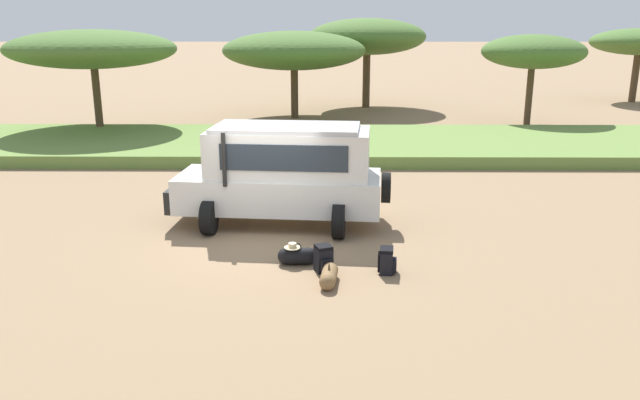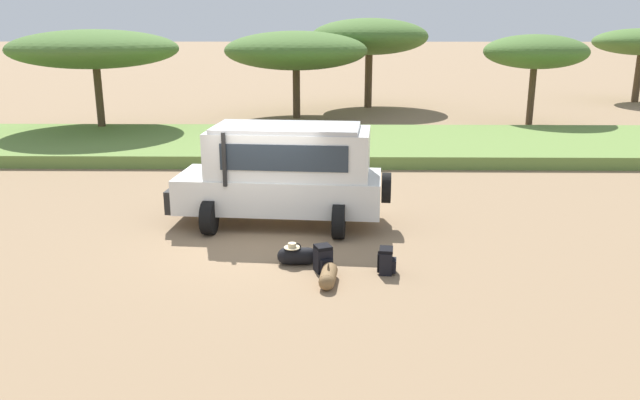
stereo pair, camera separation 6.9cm
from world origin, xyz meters
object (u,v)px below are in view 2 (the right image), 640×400
Objects in this scene: backpack_beside_front_wheel at (323,259)px; acacia_tree_right_mid at (535,52)px; backpack_cluster_center at (387,261)px; acacia_tree_far_left at (95,49)px; duffel_bag_soft_canvas at (328,276)px; acacia_tree_left_mid at (296,51)px; duffel_bag_low_black_case at (297,256)px; safari_vehicle at (284,172)px; acacia_tree_centre_back at (369,37)px.

backpack_beside_front_wheel is 21.52m from acacia_tree_right_mid.
acacia_tree_far_left reaches higher than backpack_cluster_center.
backpack_cluster_center is 1.28m from duffel_bag_soft_canvas.
acacia_tree_left_mid is at bearing 169.28° from acacia_tree_right_mid.
duffel_bag_low_black_case is 0.16× the size of acacia_tree_right_mid.
acacia_tree_left_mid is (8.24, 5.66, -0.29)m from acacia_tree_far_left.
safari_vehicle is at bearing 125.27° from backpack_cluster_center.
backpack_cluster_center is 0.56× the size of duffel_bag_soft_canvas.
acacia_tree_far_left is at bearing 121.81° from duffel_bag_low_black_case.
acacia_tree_far_left is (-8.85, 12.27, 2.43)m from safari_vehicle.
acacia_tree_far_left is at bearing 125.80° from safari_vehicle.
acacia_tree_far_left is at bearing -140.94° from acacia_tree_centre_back.
acacia_tree_left_mid is at bearing 91.93° from safari_vehicle.
backpack_cluster_center is 1.85m from duffel_bag_low_black_case.
safari_vehicle is at bearing 107.64° from backpack_beside_front_wheel.
acacia_tree_left_mid is (-2.84, 21.09, 3.18)m from backpack_cluster_center.
acacia_tree_centre_back is at bearing 81.33° from safari_vehicle.
duffel_bag_soft_canvas is (0.65, -1.00, -0.03)m from duffel_bag_low_black_case.
acacia_tree_right_mid is at bearing -40.73° from acacia_tree_centre_back.
duffel_bag_low_black_case is 0.12× the size of acacia_tree_far_left.
acacia_tree_right_mid is (8.62, 18.92, 3.22)m from backpack_cluster_center.
safari_vehicle is 4.02m from backpack_cluster_center.
safari_vehicle is at bearing -98.67° from acacia_tree_centre_back.
duffel_bag_soft_canvas is at bearing -80.40° from backpack_beside_front_wheel.
safari_vehicle is 22.61m from acacia_tree_centre_back.
acacia_tree_right_mid is at bearing 65.50° from backpack_cluster_center.
acacia_tree_far_left reaches higher than safari_vehicle.
acacia_tree_centre_back is (3.38, 22.19, 2.74)m from safari_vehicle.
duffel_bag_low_black_case is at bearing 122.95° from duffel_bag_soft_canvas.
safari_vehicle is 19.26m from acacia_tree_right_mid.
safari_vehicle is 0.75× the size of acacia_tree_left_mid.
acacia_tree_right_mid reaches higher than duffel_bag_soft_canvas.
acacia_tree_left_mid reaches higher than acacia_tree_right_mid.
duffel_bag_low_black_case is 25.37m from acacia_tree_centre_back.
safari_vehicle reaches higher than duffel_bag_low_black_case.
acacia_tree_right_mid is (10.42, 18.46, 3.29)m from duffel_bag_low_black_case.
backpack_cluster_center is at bearing -114.50° from acacia_tree_right_mid.
acacia_tree_far_left is at bearing -169.97° from acacia_tree_right_mid.
safari_vehicle is at bearing -54.20° from acacia_tree_far_left.
safari_vehicle is at bearing 99.28° from duffel_bag_low_black_case.
acacia_tree_centre_back is (3.99, 4.27, 0.60)m from acacia_tree_left_mid.
acacia_tree_centre_back is (2.29, 25.90, 3.88)m from duffel_bag_soft_canvas.
acacia_tree_far_left reaches higher than duffel_bag_soft_canvas.
safari_vehicle is at bearing -124.58° from acacia_tree_right_mid.
backpack_beside_front_wheel is at bearing -95.41° from acacia_tree_centre_back.
acacia_tree_left_mid is (-1.69, 21.63, 3.28)m from duffel_bag_soft_canvas.
acacia_tree_centre_back reaches higher than acacia_tree_right_mid.
backpack_beside_front_wheel is at bearing -57.38° from acacia_tree_far_left.
safari_vehicle is 5.88× the size of duffel_bag_soft_canvas.
acacia_tree_right_mid is (19.71, 3.49, -0.25)m from acacia_tree_far_left.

